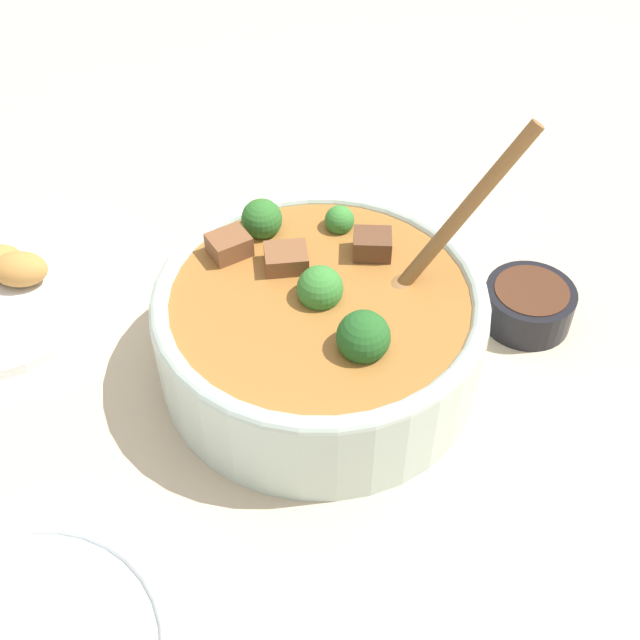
% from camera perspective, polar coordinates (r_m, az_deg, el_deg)
% --- Properties ---
extents(ground_plane, '(4.00, 4.00, 0.00)m').
position_cam_1_polar(ground_plane, '(0.71, 0.00, -3.33)').
color(ground_plane, '#C6B293').
extents(stew_bowl, '(0.28, 0.28, 0.22)m').
position_cam_1_polar(stew_bowl, '(0.67, 0.02, -0.27)').
color(stew_bowl, '#B2C6BC').
rests_on(stew_bowl, ground_plane).
extents(condiment_bowl, '(0.08, 0.08, 0.04)m').
position_cam_1_polar(condiment_bowl, '(0.76, 14.62, 1.15)').
color(condiment_bowl, black).
rests_on(condiment_bowl, ground_plane).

